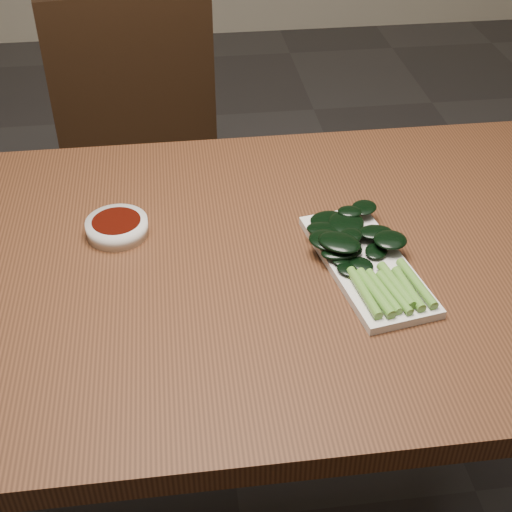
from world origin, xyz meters
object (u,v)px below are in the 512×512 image
at_px(sauce_bowl, 117,227).
at_px(serving_plate, 366,264).
at_px(table, 235,291).
at_px(gai_lan, 359,249).
at_px(chair_far, 146,158).

relative_size(sauce_bowl, serving_plate, 0.34).
bearing_deg(sauce_bowl, serving_plate, -19.74).
xyz_separation_m(table, sauce_bowl, (-0.19, 0.09, 0.09)).
bearing_deg(serving_plate, gai_lan, 123.53).
bearing_deg(table, serving_plate, -13.97).
bearing_deg(gai_lan, table, 169.74).
distance_m(chair_far, sauce_bowl, 0.76).
xyz_separation_m(chair_far, sauce_bowl, (-0.03, -0.71, 0.28)).
bearing_deg(chair_far, gai_lan, -75.65).
height_order(sauce_bowl, serving_plate, sauce_bowl).
xyz_separation_m(table, gai_lan, (0.20, -0.04, 0.10)).
distance_m(chair_far, serving_plate, 0.96).
relative_size(serving_plate, gai_lan, 1.04).
relative_size(chair_far, serving_plate, 2.90).
relative_size(table, chair_far, 1.57).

